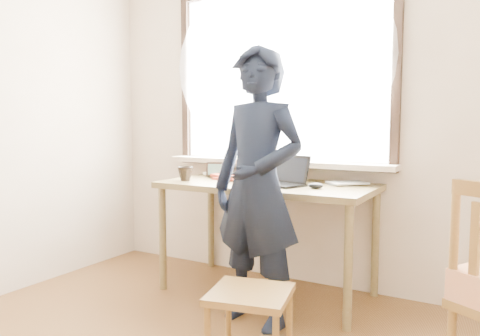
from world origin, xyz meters
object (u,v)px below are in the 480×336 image
Objects in this scene: laptop at (286,178)px; mug_dark at (185,174)px; work_chair at (250,303)px; mug_white at (263,172)px; person at (258,187)px; desk at (267,194)px.

mug_dark is (-0.74, -0.15, 0.00)m from laptop.
work_chair is at bearing -75.68° from laptop.
mug_white is 0.08× the size of person.
laptop is at bearing 104.32° from work_chair.
person is (0.18, -0.48, 0.12)m from desk.
desk is 4.13× the size of laptop.
work_chair is (0.55, -1.21, -0.52)m from mug_white.
laptop is 3.23× the size of mug_dark.
laptop is (0.16, -0.04, 0.13)m from desk.
person is at bearing -87.67° from laptop.
mug_white is 0.60m from mug_dark.
desk is at bearing 118.83° from person.
work_chair is (0.99, -0.79, -0.52)m from mug_dark.
work_chair is 0.75m from person.
laptop is 1.11m from work_chair.
laptop reaches higher than desk.
laptop is at bearing -13.48° from desk.
work_chair is at bearing -67.78° from desk.
desk is at bearing -56.38° from mug_white.
laptop is 0.76m from mug_dark.
desk is 13.36× the size of mug_dark.
laptop is at bearing 100.89° from person.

